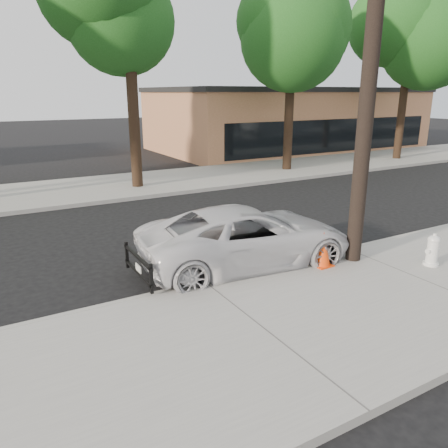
{
  "coord_description": "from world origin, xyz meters",
  "views": [
    {
      "loc": [
        -3.76,
        -9.47,
        3.89
      ],
      "look_at": [
        0.99,
        -1.19,
        1.0
      ],
      "focal_mm": 35.0,
      "sensor_mm": 36.0,
      "label": 1
    }
  ],
  "objects_px": {
    "utility_pole": "(372,51)",
    "traffic_cone": "(323,249)",
    "fire_hydrant": "(432,251)",
    "police_cruiser": "(247,237)"
  },
  "relations": [
    {
      "from": "utility_pole",
      "to": "traffic_cone",
      "type": "bearing_deg",
      "value": 176.35
    },
    {
      "from": "fire_hydrant",
      "to": "traffic_cone",
      "type": "distance_m",
      "value": 2.46
    },
    {
      "from": "traffic_cone",
      "to": "police_cruiser",
      "type": "bearing_deg",
      "value": 136.32
    },
    {
      "from": "fire_hydrant",
      "to": "traffic_cone",
      "type": "relative_size",
      "value": 0.87
    },
    {
      "from": "utility_pole",
      "to": "fire_hydrant",
      "type": "distance_m",
      "value": 4.54
    },
    {
      "from": "traffic_cone",
      "to": "fire_hydrant",
      "type": "bearing_deg",
      "value": -29.1
    },
    {
      "from": "utility_pole",
      "to": "fire_hydrant",
      "type": "bearing_deg",
      "value": -42.26
    },
    {
      "from": "police_cruiser",
      "to": "traffic_cone",
      "type": "relative_size",
      "value": 6.26
    },
    {
      "from": "police_cruiser",
      "to": "utility_pole",
      "type": "bearing_deg",
      "value": -114.17
    },
    {
      "from": "police_cruiser",
      "to": "fire_hydrant",
      "type": "bearing_deg",
      "value": -119.05
    }
  ]
}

